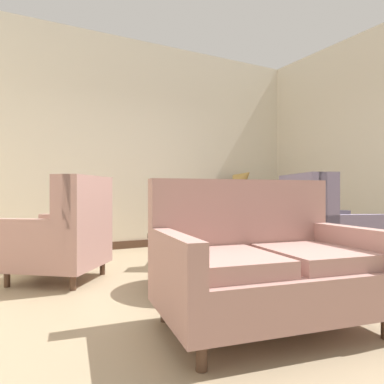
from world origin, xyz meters
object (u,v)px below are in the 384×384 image
(coffee_table, at_px, (199,242))
(settee, at_px, (263,265))
(armchair_near_window, at_px, (210,228))
(sideboard, at_px, (238,214))
(porcelain_vase, at_px, (200,217))
(gramophone, at_px, (243,180))
(armchair_far_left, at_px, (324,235))
(side_table, at_px, (267,224))
(armchair_foreground_right, at_px, (66,236))

(coffee_table, xyz_separation_m, settee, (-0.09, -1.03, -0.02))
(armchair_near_window, relative_size, sideboard, 1.08)
(coffee_table, xyz_separation_m, armchair_near_window, (0.73, 1.02, 0.01))
(porcelain_vase, distance_m, settee, 1.02)
(coffee_table, relative_size, gramophone, 1.97)
(armchair_far_left, bearing_deg, side_table, 5.18)
(coffee_table, bearing_deg, sideboard, 47.72)
(armchair_foreground_right, height_order, armchair_far_left, armchair_far_left)
(coffee_table, height_order, side_table, side_table)
(armchair_foreground_right, bearing_deg, armchair_near_window, 133.77)
(side_table, xyz_separation_m, sideboard, (0.43, 1.30, 0.07))
(armchair_foreground_right, bearing_deg, armchair_far_left, 101.28)
(porcelain_vase, height_order, armchair_near_window, armchair_near_window)
(settee, relative_size, side_table, 2.10)
(settee, bearing_deg, armchair_near_window, 77.38)
(settee, bearing_deg, armchair_foreground_right, 126.09)
(armchair_near_window, bearing_deg, gramophone, -109.54)
(armchair_far_left, bearing_deg, settee, 138.76)
(armchair_near_window, relative_size, gramophone, 2.40)
(settee, relative_size, armchair_foreground_right, 1.33)
(armchair_foreground_right, xyz_separation_m, gramophone, (3.18, 1.36, 0.66))
(coffee_table, distance_m, gramophone, 3.15)
(armchair_far_left, height_order, gramophone, gramophone)
(coffee_table, bearing_deg, porcelain_vase, -101.71)
(armchair_far_left, distance_m, sideboard, 2.75)
(coffee_table, bearing_deg, settee, -95.08)
(coffee_table, bearing_deg, armchair_foreground_right, 140.81)
(settee, distance_m, armchair_foreground_right, 2.11)
(armchair_near_window, relative_size, side_table, 1.61)
(sideboard, bearing_deg, side_table, -108.28)
(porcelain_vase, distance_m, sideboard, 3.15)
(armchair_foreground_right, height_order, gramophone, gramophone)
(porcelain_vase, distance_m, armchair_far_left, 1.33)
(settee, relative_size, gramophone, 3.13)
(settee, distance_m, sideboard, 3.98)
(armchair_near_window, bearing_deg, armchair_far_left, 141.71)
(armchair_foreground_right, distance_m, armchair_far_left, 2.59)
(coffee_table, relative_size, armchair_near_window, 0.82)
(coffee_table, height_order, armchair_far_left, armchair_far_left)
(armchair_far_left, xyz_separation_m, side_table, (0.39, 1.33, -0.02))
(porcelain_vase, height_order, sideboard, sideboard)
(coffee_table, height_order, settee, settee)
(sideboard, bearing_deg, porcelain_vase, -131.87)
(side_table, bearing_deg, armchair_near_window, 179.00)
(side_table, bearing_deg, settee, -130.76)
(armchair_foreground_right, bearing_deg, coffee_table, 89.16)
(porcelain_vase, bearing_deg, coffee_table, 78.29)
(armchair_near_window, bearing_deg, sideboard, -106.63)
(sideboard, xyz_separation_m, gramophone, (0.05, -0.09, 0.61))
(armchair_foreground_right, height_order, sideboard, sideboard)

